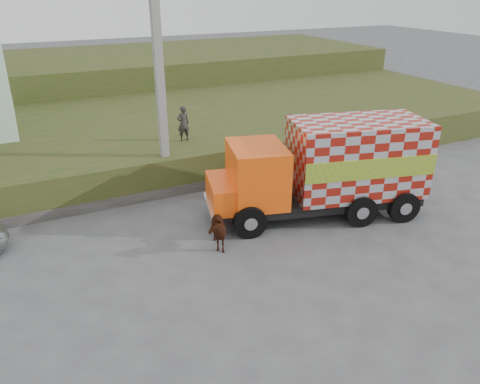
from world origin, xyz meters
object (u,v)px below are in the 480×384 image
utility_pole (160,89)px  pedestrian (183,123)px  cow (215,229)px  cargo_truck (328,168)px

utility_pole → pedestrian: (1.31, 1.48, -1.83)m
cow → pedestrian: (1.25, 6.24, 1.64)m
cow → cargo_truck: bearing=16.5°
cow → utility_pole: bearing=102.0°
cargo_truck → cow: cargo_truck is taller
cargo_truck → pedestrian: size_ratio=5.32×
cargo_truck → cow: (-4.51, -0.41, -1.13)m
utility_pole → cargo_truck: size_ratio=1.01×
utility_pole → cargo_truck: bearing=-43.7°
pedestrian → cargo_truck: bearing=115.3°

